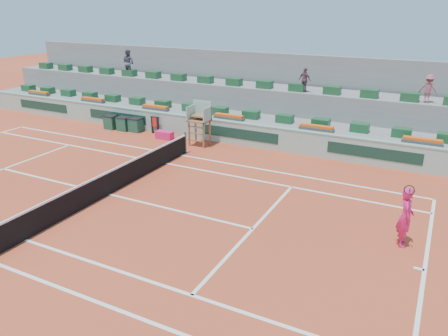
# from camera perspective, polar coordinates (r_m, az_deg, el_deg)

# --- Properties ---
(ground) EXTENTS (90.00, 90.00, 0.00)m
(ground) POSITION_cam_1_polar(r_m,az_deg,el_deg) (18.48, -14.76, -3.35)
(ground) COLOR #AB3C21
(ground) RESTS_ON ground
(seating_tier_lower) EXTENTS (36.00, 4.00, 1.20)m
(seating_tier_lower) POSITION_cam_1_polar(r_m,az_deg,el_deg) (26.68, 0.35, 6.18)
(seating_tier_lower) COLOR gray
(seating_tier_lower) RESTS_ON ground
(seating_tier_upper) EXTENTS (36.00, 2.40, 2.60)m
(seating_tier_upper) POSITION_cam_1_polar(r_m,az_deg,el_deg) (27.92, 1.85, 8.30)
(seating_tier_upper) COLOR gray
(seating_tier_upper) RESTS_ON ground
(stadium_back_wall) EXTENTS (36.00, 0.40, 4.40)m
(stadium_back_wall) POSITION_cam_1_polar(r_m,az_deg,el_deg) (29.17, 3.24, 10.63)
(stadium_back_wall) COLOR gray
(stadium_back_wall) RESTS_ON ground
(player_bag) EXTENTS (1.03, 0.46, 0.46)m
(player_bag) POSITION_cam_1_polar(r_m,az_deg,el_deg) (25.28, -7.78, 4.27)
(player_bag) COLOR #EA1E6A
(player_bag) RESTS_ON ground
(spectator_left) EXTENTS (0.89, 0.71, 1.77)m
(spectator_left) POSITION_cam_1_polar(r_m,az_deg,el_deg) (31.37, -12.40, 13.29)
(spectator_left) COLOR #50505E
(spectator_left) RESTS_ON seating_tier_upper
(spectator_mid) EXTENTS (0.86, 0.61, 1.36)m
(spectator_mid) POSITION_cam_1_polar(r_m,az_deg,el_deg) (25.34, 10.52, 11.24)
(spectator_mid) COLOR #684553
(spectator_mid) RESTS_ON seating_tier_upper
(spectator_right) EXTENTS (0.99, 0.68, 1.41)m
(spectator_right) POSITION_cam_1_polar(r_m,az_deg,el_deg) (24.43, 25.15, 9.36)
(spectator_right) COLOR #9B4D58
(spectator_right) RESTS_ON seating_tier_upper
(court_lines) EXTENTS (23.89, 11.09, 0.01)m
(court_lines) POSITION_cam_1_polar(r_m,az_deg,el_deg) (18.47, -14.76, -3.34)
(court_lines) COLOR white
(court_lines) RESTS_ON ground
(tennis_net) EXTENTS (0.10, 11.97, 1.10)m
(tennis_net) POSITION_cam_1_polar(r_m,az_deg,el_deg) (18.27, -14.91, -1.84)
(tennis_net) COLOR black
(tennis_net) RESTS_ON ground
(advertising_hoarding) EXTENTS (36.00, 0.34, 1.26)m
(advertising_hoarding) POSITION_cam_1_polar(r_m,az_deg,el_deg) (24.78, -1.90, 5.10)
(advertising_hoarding) COLOR #96BDAD
(advertising_hoarding) RESTS_ON ground
(umpire_chair) EXTENTS (1.10, 0.90, 2.40)m
(umpire_chair) POSITION_cam_1_polar(r_m,az_deg,el_deg) (23.72, -3.14, 6.63)
(umpire_chair) COLOR brown
(umpire_chair) RESTS_ON ground
(seat_row_lower) EXTENTS (32.90, 0.60, 0.44)m
(seat_row_lower) POSITION_cam_1_polar(r_m,az_deg,el_deg) (25.71, -0.55, 7.49)
(seat_row_lower) COLOR #1A4F2A
(seat_row_lower) RESTS_ON seating_tier_lower
(seat_row_upper) EXTENTS (32.90, 0.60, 0.44)m
(seat_row_upper) POSITION_cam_1_polar(r_m,az_deg,el_deg) (27.09, 1.33, 11.20)
(seat_row_upper) COLOR #1A4F2A
(seat_row_upper) RESTS_ON seating_tier_upper
(flower_planters) EXTENTS (26.80, 0.36, 0.28)m
(flower_planters) POSITION_cam_1_polar(r_m,az_deg,el_deg) (25.77, -4.36, 7.27)
(flower_planters) COLOR #494949
(flower_planters) RESTS_ON seating_tier_lower
(drink_cooler_a) EXTENTS (0.78, 0.67, 0.84)m
(drink_cooler_a) POSITION_cam_1_polar(r_m,az_deg,el_deg) (27.03, -11.46, 5.56)
(drink_cooler_a) COLOR #184935
(drink_cooler_a) RESTS_ON ground
(drink_cooler_b) EXTENTS (0.76, 0.66, 0.84)m
(drink_cooler_b) POSITION_cam_1_polar(r_m,az_deg,el_deg) (27.44, -12.96, 5.67)
(drink_cooler_b) COLOR #184935
(drink_cooler_b) RESTS_ON ground
(drink_cooler_c) EXTENTS (0.74, 0.64, 0.84)m
(drink_cooler_c) POSITION_cam_1_polar(r_m,az_deg,el_deg) (28.00, -14.57, 5.83)
(drink_cooler_c) COLOR #184935
(drink_cooler_c) RESTS_ON ground
(towel_rack) EXTENTS (0.58, 0.10, 1.03)m
(towel_rack) POSITION_cam_1_polar(r_m,az_deg,el_deg) (26.37, -9.01, 5.75)
(towel_rack) COLOR black
(towel_rack) RESTS_ON ground
(tennis_player) EXTENTS (0.63, 0.97, 2.28)m
(tennis_player) POSITION_cam_1_polar(r_m,az_deg,el_deg) (15.04, 22.63, -5.89)
(tennis_player) COLOR #EA1E6A
(tennis_player) RESTS_ON ground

